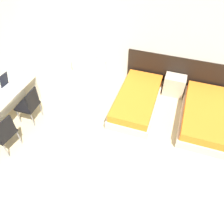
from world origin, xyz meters
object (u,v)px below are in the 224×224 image
(chair_near_laptop, at_px, (29,104))
(chair_near_notebook, at_px, (4,133))
(bed_near_window, at_px, (137,100))
(bed_near_door, at_px, (203,115))
(laptop, at_px, (9,85))
(nightstand, at_px, (174,85))

(chair_near_laptop, height_order, chair_near_notebook, same)
(bed_near_window, distance_m, chair_near_notebook, 2.99)
(bed_near_door, bearing_deg, laptop, -164.93)
(bed_near_window, relative_size, chair_near_laptop, 2.25)
(laptop, bearing_deg, chair_near_notebook, -59.75)
(chair_near_notebook, bearing_deg, bed_near_window, 51.33)
(bed_near_door, height_order, chair_near_laptop, chair_near_laptop)
(bed_near_window, xyz_separation_m, chair_near_notebook, (-2.15, -2.06, 0.28))
(chair_near_notebook, bearing_deg, laptop, 123.91)
(bed_near_window, height_order, chair_near_laptop, chair_near_laptop)
(bed_near_door, distance_m, nightstand, 1.10)
(nightstand, relative_size, chair_near_laptop, 0.61)
(laptop, bearing_deg, nightstand, 33.19)
(nightstand, height_order, laptop, laptop)
(bed_near_window, bearing_deg, bed_near_door, 0.00)
(bed_near_door, xyz_separation_m, nightstand, (-0.77, 0.79, 0.07))
(chair_near_notebook, bearing_deg, chair_near_laptop, 97.45)
(chair_near_laptop, xyz_separation_m, chair_near_notebook, (-0.00, -0.85, 0.00))
(bed_near_window, distance_m, chair_near_laptop, 2.48)
(chair_near_notebook, relative_size, laptop, 2.43)
(nightstand, distance_m, laptop, 3.93)
(nightstand, bearing_deg, bed_near_door, -45.52)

